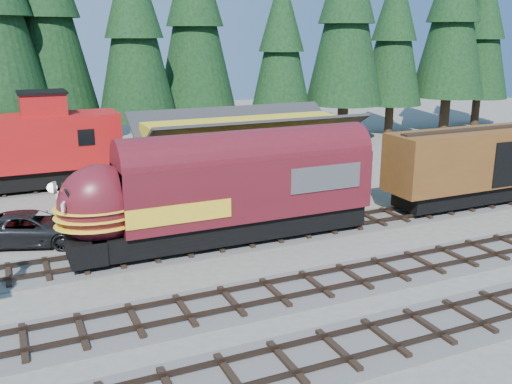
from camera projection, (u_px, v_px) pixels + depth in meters
name	position (u px, v px, depth m)	size (l,w,h in m)	color
ground	(340.00, 260.00, 25.29)	(120.00, 120.00, 0.00)	#6B665B
track_siding	(451.00, 207.00, 32.74)	(68.00, 3.20, 0.33)	#4C4947
track_spur	(61.00, 187.00, 37.14)	(32.00, 3.20, 0.33)	#4C4947
depot	(247.00, 151.00, 33.72)	(12.80, 7.00, 5.30)	gold
conifer_backdrop	(247.00, 22.00, 46.73)	(80.24, 24.45, 17.40)	black
locomotive	(216.00, 196.00, 26.45)	(15.00, 2.98, 4.08)	black
boxcar	(488.00, 162.00, 33.06)	(13.13, 2.81, 4.13)	black
caboose	(29.00, 147.00, 35.74)	(11.20, 3.25, 5.82)	black
pickup_truck_a	(33.00, 228.00, 27.08)	(2.59, 5.62, 1.56)	black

